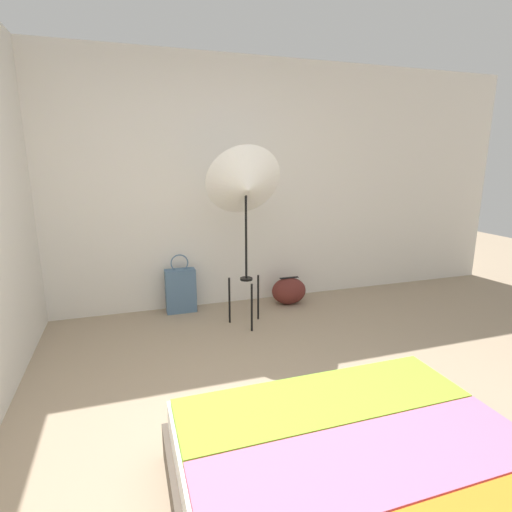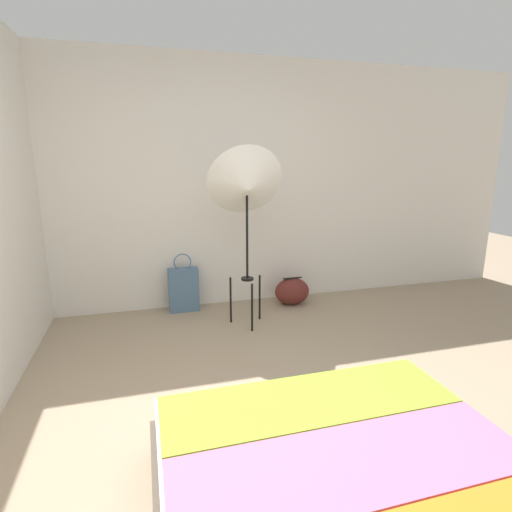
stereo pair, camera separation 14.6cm
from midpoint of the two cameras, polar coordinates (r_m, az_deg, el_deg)
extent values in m
plane|color=gray|center=(2.34, -1.92, -28.32)|extent=(14.00, 14.00, 0.00)
cube|color=silver|center=(4.24, -11.82, 9.71)|extent=(8.00, 0.05, 2.60)
cube|color=#D6668E|center=(1.84, 14.16, -26.76)|extent=(1.46, 0.44, 0.04)
cube|color=#84B72D|center=(2.16, 7.43, -19.79)|extent=(1.46, 0.44, 0.04)
cylinder|color=black|center=(3.73, -1.74, -7.40)|extent=(0.02, 0.02, 0.46)
cylinder|color=black|center=(3.92, -4.89, -6.35)|extent=(0.02, 0.02, 0.46)
cylinder|color=black|center=(4.00, -0.75, -5.93)|extent=(0.02, 0.02, 0.46)
cylinder|color=black|center=(3.81, -2.50, -3.29)|extent=(0.12, 0.12, 0.02)
cylinder|color=black|center=(3.71, -2.56, 3.24)|extent=(0.02, 0.02, 0.88)
cone|color=white|center=(3.65, -2.64, 10.05)|extent=(0.71, 0.48, 0.71)
cube|color=slate|center=(4.28, -11.67, -4.89)|extent=(0.31, 0.14, 0.46)
torus|color=slate|center=(4.19, -11.86, -0.99)|extent=(0.18, 0.01, 0.18)
ellipsoid|color=#5B231E|center=(4.46, 3.78, -4.99)|extent=(0.39, 0.30, 0.30)
cube|color=black|center=(4.41, 3.81, -3.12)|extent=(0.21, 0.04, 0.01)
camera|label=1|loc=(0.07, -91.19, -0.28)|focal=28.00mm
camera|label=2|loc=(0.07, 88.81, 0.28)|focal=28.00mm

